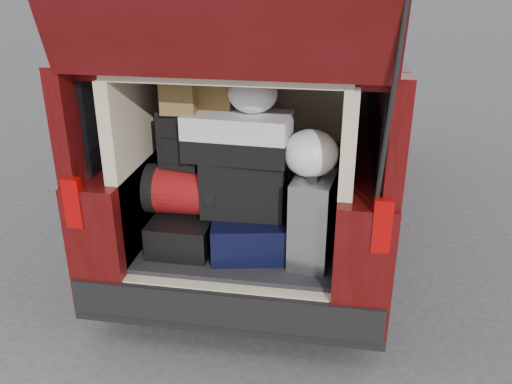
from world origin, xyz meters
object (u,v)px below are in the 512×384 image
at_px(navy_hardshell, 248,230).
at_px(backpack, 180,140).
at_px(twotone_duffel, 238,136).
at_px(red_duffel, 184,190).
at_px(black_hardshell, 186,229).
at_px(silver_roller, 313,219).
at_px(black_soft_case, 244,186).

distance_m(navy_hardshell, backpack, 0.73).
height_order(backpack, twotone_duffel, twotone_duffel).
height_order(red_duffel, twotone_duffel, twotone_duffel).
xyz_separation_m(black_hardshell, red_duffel, (-0.01, 0.04, 0.26)).
bearing_deg(twotone_duffel, navy_hardshell, -3.35).
height_order(silver_roller, red_duffel, silver_roller).
bearing_deg(twotone_duffel, backpack, -179.23).
xyz_separation_m(red_duffel, twotone_duffel, (0.36, -0.00, 0.38)).
height_order(silver_roller, twotone_duffel, twotone_duffel).
relative_size(navy_hardshell, twotone_duffel, 0.88).
bearing_deg(twotone_duffel, black_soft_case, 18.21).
bearing_deg(red_duffel, black_hardshell, -77.06).
distance_m(black_soft_case, twotone_duffel, 0.33).
bearing_deg(silver_roller, backpack, 179.44).
bearing_deg(black_soft_case, silver_roller, -16.15).
xyz_separation_m(navy_hardshell, silver_roller, (0.42, -0.10, 0.16)).
xyz_separation_m(silver_roller, black_soft_case, (-0.45, 0.11, 0.15)).
xyz_separation_m(silver_roller, twotone_duffel, (-0.48, 0.10, 0.47)).
height_order(black_hardshell, twotone_duffel, twotone_duffel).
bearing_deg(red_duffel, navy_hardshell, -1.79).
bearing_deg(navy_hardshell, red_duffel, 168.11).
xyz_separation_m(black_hardshell, twotone_duffel, (0.35, 0.03, 0.65)).
bearing_deg(black_soft_case, red_duffel, 179.04).
distance_m(black_hardshell, silver_roller, 0.85).
xyz_separation_m(navy_hardshell, black_soft_case, (-0.03, 0.02, 0.31)).
bearing_deg(black_soft_case, navy_hardshell, -32.99).
bearing_deg(black_soft_case, backpack, 177.52).
relative_size(navy_hardshell, black_soft_case, 1.08).
xyz_separation_m(red_duffel, black_soft_case, (0.39, 0.01, 0.06)).
height_order(silver_roller, backpack, backpack).
bearing_deg(silver_roller, navy_hardshell, 174.25).
bearing_deg(red_duffel, twotone_duffel, -0.96).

